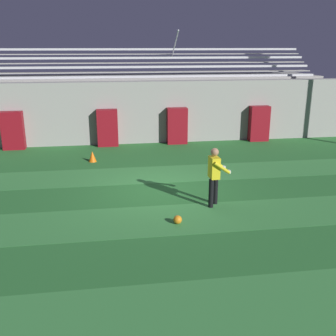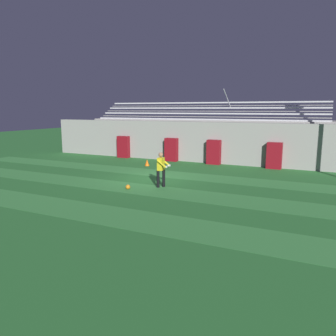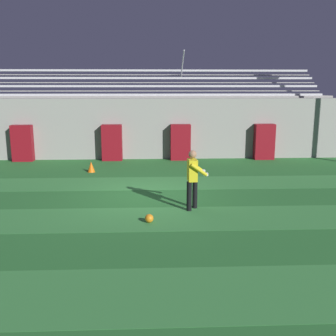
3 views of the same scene
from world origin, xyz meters
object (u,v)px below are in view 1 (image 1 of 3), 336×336
at_px(padding_pillar_far_left, 13,131).
at_px(padding_pillar_gate_right, 177,126).
at_px(soccer_ball, 178,220).
at_px(padding_pillar_gate_left, 108,128).
at_px(padding_pillar_far_right, 259,124).
at_px(goalkeeper, 215,173).
at_px(traffic_cone, 92,156).

bearing_deg(padding_pillar_far_left, padding_pillar_gate_right, 0.00).
bearing_deg(soccer_ball, padding_pillar_gate_left, 101.56).
bearing_deg(soccer_ball, padding_pillar_gate_right, 80.55).
bearing_deg(padding_pillar_gate_right, soccer_ball, -99.45).
bearing_deg(padding_pillar_far_left, soccer_ball, -55.71).
bearing_deg(padding_pillar_gate_right, padding_pillar_far_left, 180.00).
bearing_deg(soccer_ball, padding_pillar_far_right, 57.88).
bearing_deg(padding_pillar_gate_right, padding_pillar_far_right, 0.00).
relative_size(padding_pillar_gate_right, padding_pillar_far_left, 1.00).
distance_m(padding_pillar_gate_right, padding_pillar_far_right, 3.91).
xyz_separation_m(padding_pillar_far_left, padding_pillar_far_right, (11.10, 0.00, 0.00)).
relative_size(padding_pillar_far_left, soccer_ball, 7.47).
height_order(goalkeeper, soccer_ball, goalkeeper).
distance_m(padding_pillar_gate_left, traffic_cone, 2.62).
bearing_deg(padding_pillar_gate_left, padding_pillar_far_right, 0.00).
xyz_separation_m(padding_pillar_far_right, traffic_cone, (-7.66, -2.47, -0.61)).
distance_m(padding_pillar_gate_right, padding_pillar_far_left, 7.19).
bearing_deg(traffic_cone, padding_pillar_gate_right, 33.38).
bearing_deg(traffic_cone, padding_pillar_gate_left, 76.22).
bearing_deg(goalkeeper, traffic_cone, 125.55).
height_order(padding_pillar_gate_left, padding_pillar_far_left, same).
relative_size(padding_pillar_gate_left, goalkeeper, 0.98).
xyz_separation_m(padding_pillar_gate_left, padding_pillar_far_left, (-4.04, 0.00, 0.00)).
relative_size(padding_pillar_gate_right, padding_pillar_far_right, 1.00).
height_order(padding_pillar_far_right, traffic_cone, padding_pillar_far_right).
bearing_deg(goalkeeper, padding_pillar_gate_left, 111.58).
height_order(goalkeeper, traffic_cone, goalkeeper).
xyz_separation_m(padding_pillar_gate_right, traffic_cone, (-3.75, -2.47, -0.61)).
height_order(padding_pillar_gate_right, padding_pillar_far_left, same).
bearing_deg(padding_pillar_far_left, traffic_cone, -35.70).
xyz_separation_m(padding_pillar_gate_left, padding_pillar_far_right, (7.05, 0.00, 0.00)).
bearing_deg(padding_pillar_gate_right, padding_pillar_gate_left, 180.00).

